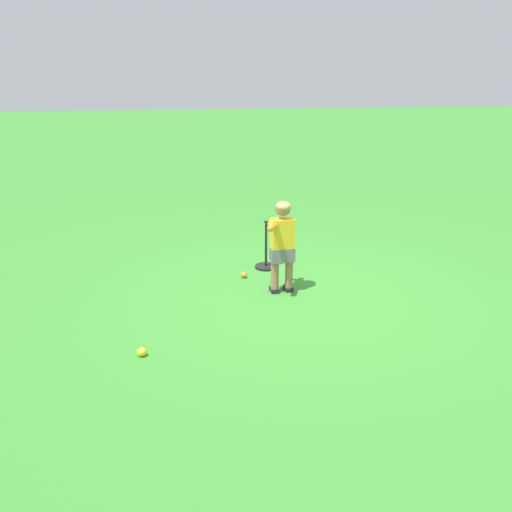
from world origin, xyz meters
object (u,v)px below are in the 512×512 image
(play_ball_behind_batter, at_px, (244,275))
(batting_tee, at_px, (266,260))
(play_ball_near_batter, at_px, (142,352))
(child_batter, at_px, (282,238))

(play_ball_behind_batter, bearing_deg, batting_tee, -43.87)
(play_ball_near_batter, xyz_separation_m, play_ball_behind_batter, (1.90, -1.10, -0.00))
(child_batter, bearing_deg, play_ball_behind_batter, 38.59)
(child_batter, xyz_separation_m, batting_tee, (0.82, 0.08, -0.55))
(play_ball_near_batter, bearing_deg, child_batter, -46.68)
(child_batter, height_order, play_ball_behind_batter, child_batter)
(play_ball_behind_batter, distance_m, batting_tee, 0.45)
(play_ball_behind_batter, bearing_deg, child_batter, -141.41)
(play_ball_near_batter, bearing_deg, batting_tee, -32.37)
(batting_tee, bearing_deg, play_ball_near_batter, 147.63)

